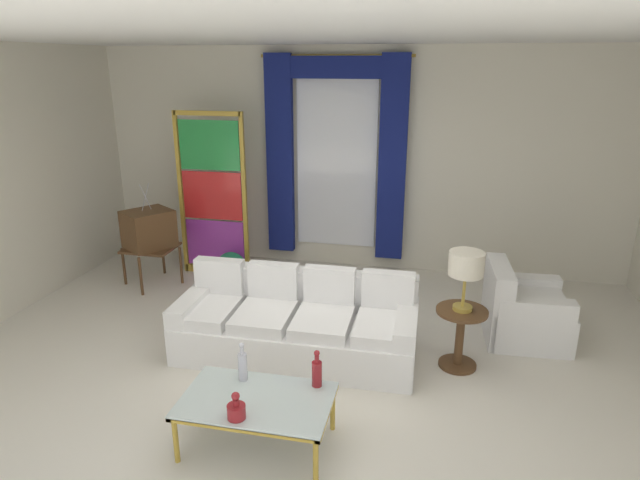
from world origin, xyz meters
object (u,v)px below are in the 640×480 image
object	(u,v)px
bottle_amber_squat	(236,410)
round_side_table	(460,333)
bottle_blue_decanter	(243,365)
vintage_tv	(149,231)
stained_glass_divider	(213,199)
coffee_table	(257,403)
armchair_white	(521,313)
table_lamp_brass	(466,266)
couch_white_long	(298,324)
peacock_figurine	(228,270)
bottle_crystal_tall	(317,372)

from	to	relation	value
bottle_amber_squat	round_side_table	xyz separation A→B (m)	(1.58, 1.73, -0.12)
bottle_blue_decanter	vintage_tv	distance (m)	3.31
bottle_blue_decanter	stained_glass_divider	bearing A→B (deg)	116.43
bottle_blue_decanter	coffee_table	bearing A→B (deg)	-50.11
armchair_white	stained_glass_divider	size ratio (longest dim) A/B	0.39
stained_glass_divider	table_lamp_brass	world-z (taller)	stained_glass_divider
couch_white_long	stained_glass_divider	size ratio (longest dim) A/B	1.07
coffee_table	table_lamp_brass	bearing A→B (deg)	44.37
bottle_amber_squat	table_lamp_brass	xyz separation A→B (m)	(1.58, 1.73, 0.55)
vintage_tv	round_side_table	distance (m)	4.08
peacock_figurine	bottle_amber_squat	bearing A→B (deg)	-67.23
round_side_table	bottle_amber_squat	bearing A→B (deg)	-132.41
round_side_table	couch_white_long	bearing A→B (deg)	-177.98
armchair_white	table_lamp_brass	size ratio (longest dim) A/B	1.50
round_side_table	table_lamp_brass	distance (m)	0.67
stained_glass_divider	coffee_table	bearing A→B (deg)	-62.52
bottle_crystal_tall	stained_glass_divider	bearing A→B (deg)	125.01
bottle_crystal_tall	vintage_tv	xyz separation A→B (m)	(-2.76, 2.45, 0.20)
bottle_crystal_tall	peacock_figurine	xyz separation A→B (m)	(-1.76, 2.58, -0.31)
vintage_tv	peacock_figurine	world-z (taller)	vintage_tv
couch_white_long	round_side_table	size ratio (longest dim) A/B	3.95
round_side_table	table_lamp_brass	bearing A→B (deg)	0.00
coffee_table	bottle_crystal_tall	size ratio (longest dim) A/B	3.65
bottle_amber_squat	peacock_figurine	xyz separation A→B (m)	(-1.30, 3.09, -0.26)
vintage_tv	stained_glass_divider	size ratio (longest dim) A/B	0.61
armchair_white	round_side_table	xyz separation A→B (m)	(-0.64, -0.72, 0.07)
bottle_crystal_tall	peacock_figurine	bearing A→B (deg)	124.31
bottle_crystal_tall	coffee_table	bearing A→B (deg)	-146.91
coffee_table	bottle_crystal_tall	world-z (taller)	bottle_crystal_tall
bottle_crystal_tall	table_lamp_brass	bearing A→B (deg)	47.63
bottle_blue_decanter	table_lamp_brass	size ratio (longest dim) A/B	0.57
armchair_white	bottle_amber_squat	bearing A→B (deg)	-132.19
couch_white_long	bottle_blue_decanter	world-z (taller)	couch_white_long
bottle_blue_decanter	vintage_tv	xyz separation A→B (m)	(-2.17, 2.50, 0.19)
bottle_blue_decanter	peacock_figurine	distance (m)	2.89
bottle_amber_squat	armchair_white	bearing A→B (deg)	47.81
bottle_blue_decanter	table_lamp_brass	bearing A→B (deg)	36.64
bottle_amber_squat	stained_glass_divider	bearing A→B (deg)	114.96
armchair_white	vintage_tv	bearing A→B (deg)	173.59
armchair_white	round_side_table	distance (m)	0.97
vintage_tv	table_lamp_brass	distance (m)	4.07
bottle_crystal_tall	couch_white_long	bearing A→B (deg)	111.47
bottle_crystal_tall	armchair_white	size ratio (longest dim) A/B	0.36
bottle_amber_squat	armchair_white	size ratio (longest dim) A/B	0.24
coffee_table	round_side_table	world-z (taller)	round_side_table
bottle_blue_decanter	couch_white_long	bearing A→B (deg)	84.00
coffee_table	bottle_blue_decanter	distance (m)	0.33
bottle_blue_decanter	round_side_table	world-z (taller)	bottle_blue_decanter
couch_white_long	vintage_tv	bearing A→B (deg)	150.77
bottle_blue_decanter	bottle_amber_squat	world-z (taller)	bottle_blue_decanter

